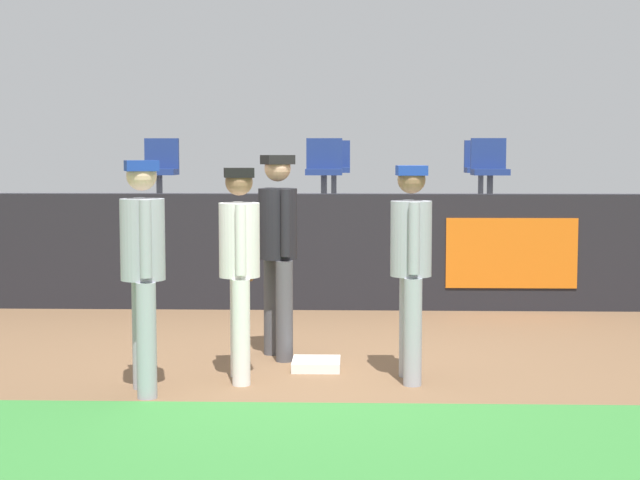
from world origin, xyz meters
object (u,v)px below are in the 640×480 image
object	(u,v)px
player_fielder_home	(240,259)
seat_front_right	(489,166)
player_runner_visitor	(143,259)
seat_front_center	(324,166)
seat_front_left	(160,166)
player_coach_visitor	(411,257)
seat_back_right	(480,165)
first_base	(316,364)
player_umpire	(278,241)
seat_back_center	(334,165)

from	to	relation	value
player_fielder_home	seat_front_right	distance (m)	5.77
player_runner_visitor	seat_front_center	size ratio (longest dim) A/B	2.08
player_runner_visitor	seat_front_center	xyz separation A→B (m)	(1.20, 5.51, 0.63)
player_fielder_home	seat_front_right	xyz separation A→B (m)	(2.68, 5.07, 0.67)
seat_front_left	player_coach_visitor	bearing A→B (deg)	-59.50
seat_front_center	seat_back_right	world-z (taller)	same
player_coach_visitor	seat_front_center	bearing A→B (deg)	-174.10
first_base	player_umpire	distance (m)	1.15
player_runner_visitor	seat_back_center	size ratio (longest dim) A/B	2.08
seat_back_center	seat_front_center	xyz separation A→B (m)	(-0.10, -1.80, -0.00)
player_coach_visitor	player_umpire	bearing A→B (deg)	-130.59
player_coach_visitor	seat_back_center	size ratio (longest dim) A/B	2.03
first_base	seat_front_right	distance (m)	5.34
player_runner_visitor	player_coach_visitor	world-z (taller)	player_runner_visitor
player_coach_visitor	seat_front_right	bearing A→B (deg)	161.92
player_runner_visitor	player_fielder_home	bearing A→B (deg)	104.40
first_base	seat_front_right	world-z (taller)	seat_front_right
player_fielder_home	seat_back_right	size ratio (longest dim) A/B	2.01
player_fielder_home	seat_front_left	size ratio (longest dim) A/B	2.01
player_coach_visitor	player_umpire	world-z (taller)	player_umpire
player_runner_visitor	seat_back_right	world-z (taller)	seat_back_right
player_umpire	seat_back_right	world-z (taller)	seat_back_right
seat_front_left	seat_front_center	world-z (taller)	same
seat_front_right	seat_front_left	size ratio (longest dim) A/B	1.00
first_base	seat_back_right	size ratio (longest dim) A/B	0.48
player_runner_visitor	seat_front_center	distance (m)	5.68
first_base	player_fielder_home	world-z (taller)	player_fielder_home
seat_front_left	seat_front_center	distance (m)	2.15
first_base	player_umpire	bearing A→B (deg)	128.52
seat_front_left	seat_back_right	bearing A→B (deg)	22.13
player_runner_visitor	seat_front_left	size ratio (longest dim) A/B	2.08
first_base	seat_front_right	bearing A→B (deg)	65.79
seat_front_left	player_runner_visitor	bearing A→B (deg)	-80.21
player_fielder_home	player_coach_visitor	size ratio (longest dim) A/B	0.99
player_umpire	seat_front_right	world-z (taller)	seat_front_right
first_base	seat_front_center	size ratio (longest dim) A/B	0.48
seat_front_right	player_coach_visitor	bearing A→B (deg)	-104.75
player_fielder_home	seat_front_right	size ratio (longest dim) A/B	2.01
player_umpire	seat_front_left	xyz separation A→B (m)	(-1.86, 4.20, 0.61)
first_base	seat_front_center	bearing A→B (deg)	90.75
player_coach_visitor	seat_front_left	distance (m)	5.90
player_fielder_home	seat_back_center	bearing A→B (deg)	165.15
player_runner_visitor	player_umpire	size ratio (longest dim) A/B	0.98
player_umpire	seat_front_left	world-z (taller)	seat_front_left
first_base	player_runner_visitor	world-z (taller)	player_runner_visitor
seat_back_center	seat_front_right	size ratio (longest dim) A/B	1.00
seat_front_center	player_fielder_home	bearing A→B (deg)	-95.92
player_coach_visitor	seat_front_center	xyz separation A→B (m)	(-0.82, 5.05, 0.66)
seat_front_center	seat_back_right	distance (m)	2.90
first_base	seat_back_center	xyz separation A→B (m)	(0.04, 6.45, 1.61)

